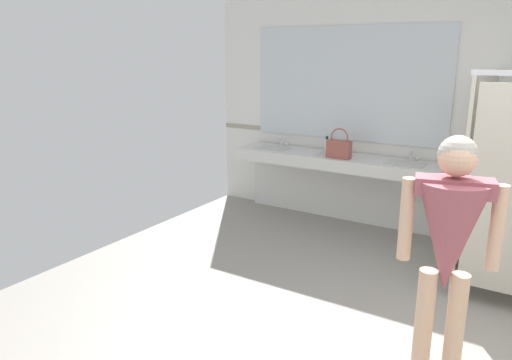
# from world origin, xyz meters

# --- Properties ---
(vanity_counter) EXTENTS (2.53, 0.55, 0.97)m
(vanity_counter) POSITION_xyz_m (-2.01, 2.60, 0.63)
(vanity_counter) COLOR silver
(vanity_counter) RESTS_ON ground_plane
(mirror_panel) EXTENTS (2.43, 0.02, 1.35)m
(mirror_panel) POSITION_xyz_m (-2.01, 2.80, 1.69)
(mirror_panel) COLOR silver
(mirror_panel) RESTS_ON wall_back
(person_standing) EXTENTS (0.55, 0.49, 1.61)m
(person_standing) POSITION_xyz_m (-0.26, 0.05, 1.01)
(person_standing) COLOR #DBAD89
(person_standing) RESTS_ON ground_plane
(handbag) EXTENTS (0.28, 0.11, 0.35)m
(handbag) POSITION_xyz_m (-1.91, 2.38, 0.98)
(handbag) COLOR #934C42
(handbag) RESTS_ON vanity_counter
(soap_dispenser) EXTENTS (0.07, 0.07, 0.19)m
(soap_dispenser) POSITION_xyz_m (-2.20, 2.68, 0.94)
(soap_dispenser) COLOR white
(soap_dispenser) RESTS_ON vanity_counter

